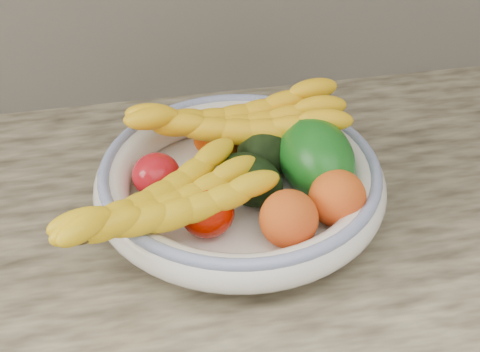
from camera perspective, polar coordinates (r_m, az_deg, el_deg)
name	(u,v)px	position (r m, az deg, el deg)	size (l,w,h in m)	color
fruit_bowl	(240,183)	(0.98, 0.00, -0.53)	(0.39, 0.39, 0.08)	white
clementine_back_left	(212,139)	(1.06, -2.15, 2.92)	(0.06, 0.06, 0.05)	#EC4D04
clementine_back_right	(257,138)	(1.06, 1.34, 2.93)	(0.06, 0.06, 0.05)	#FF6705
clementine_back_mid	(221,146)	(1.04, -1.47, 2.36)	(0.05, 0.05, 0.05)	#DF5E04
tomato_left	(156,175)	(0.98, -6.50, 0.07)	(0.07, 0.07, 0.06)	red
tomato_near_left	(207,213)	(0.91, -2.57, -2.85)	(0.07, 0.07, 0.06)	#A30F00
avocado_center	(250,180)	(0.96, 0.76, -0.29)	(0.07, 0.10, 0.07)	black
avocado_right	(268,149)	(1.02, 2.22, 2.13)	(0.08, 0.11, 0.08)	black
green_mango	(316,158)	(0.99, 5.90, 1.41)	(0.09, 0.14, 0.10)	#105512
peach_front	(289,219)	(0.90, 3.81, -3.34)	(0.07, 0.07, 0.07)	orange
peach_right	(337,198)	(0.93, 7.56, -1.71)	(0.07, 0.07, 0.07)	orange
banana_bunch_back	(237,127)	(1.02, -0.26, 3.83)	(0.32, 0.12, 0.09)	yellow
banana_bunch_front	(163,210)	(0.89, -5.98, -2.64)	(0.30, 0.12, 0.08)	yellow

